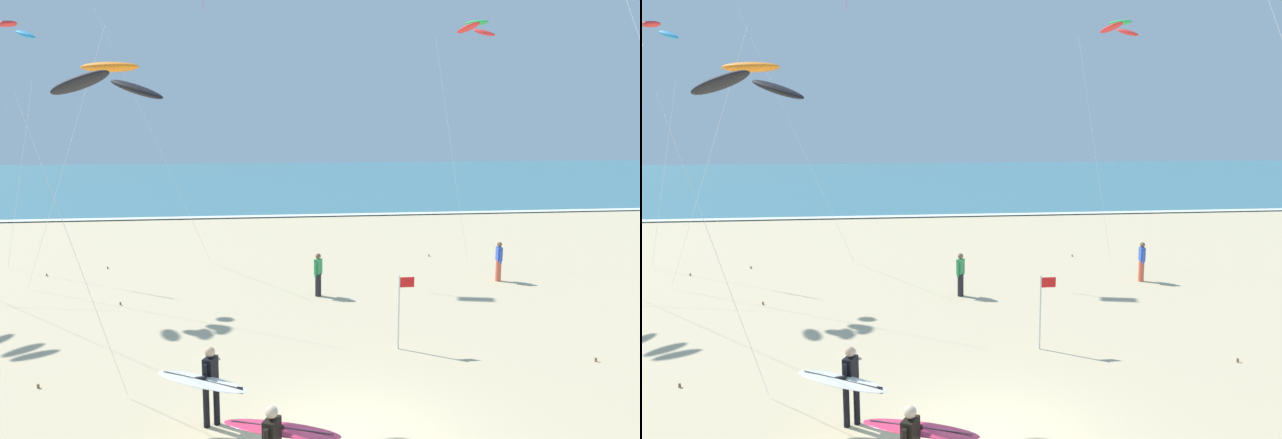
# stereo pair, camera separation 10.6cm
# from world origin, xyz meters

# --- Properties ---
(ground_plane) EXTENTS (160.00, 160.00, 0.00)m
(ground_plane) POSITION_xyz_m (0.00, 0.00, 0.00)
(ground_plane) COLOR #D1BA8E
(ocean_water) EXTENTS (160.00, 60.00, 0.08)m
(ocean_water) POSITION_xyz_m (0.00, 58.68, 0.04)
(ocean_water) COLOR teal
(ocean_water) RESTS_ON ground
(shoreline_foam) EXTENTS (160.00, 0.92, 0.01)m
(shoreline_foam) POSITION_xyz_m (0.00, 28.98, 0.09)
(shoreline_foam) COLOR white
(shoreline_foam) RESTS_ON ocean_water
(surfer_lead) EXTENTS (2.11, 1.39, 1.71)m
(surfer_lead) POSITION_xyz_m (-1.61, -1.69, 1.04)
(surfer_lead) COLOR black
(surfer_lead) RESTS_ON ground
(surfer_trailing) EXTENTS (2.00, 1.29, 1.71)m
(surfer_trailing) POSITION_xyz_m (-2.88, 0.71, 1.04)
(surfer_trailing) COLOR black
(surfer_trailing) RESTS_ON ground
(kite_arc_amber_far) EXTENTS (3.31, 3.02, 7.42)m
(kite_arc_amber_far) POSITION_xyz_m (-4.79, 2.33, 7.05)
(kite_arc_amber_far) COLOR black
(kite_arc_amber_far) RESTS_ON ground
(kite_arc_emerald_close) EXTENTS (2.53, 2.57, 10.59)m
(kite_arc_emerald_close) POSITION_xyz_m (7.89, 14.32, 10.27)
(kite_arc_emerald_close) COLOR red
(kite_arc_emerald_close) RESTS_ON ground
(kite_arc_scarlet_outer) EXTENTS (4.78, 3.51, 9.79)m
(kite_arc_scarlet_outer) POSITION_xyz_m (-10.28, 12.06, 9.48)
(kite_arc_scarlet_outer) COLOR #2D99DB
(kite_arc_scarlet_outer) RESTS_ON ground
(bystander_green_top) EXTENTS (0.33, 0.42, 1.59)m
(bystander_green_top) POSITION_xyz_m (0.50, 9.86, 0.81)
(bystander_green_top) COLOR black
(bystander_green_top) RESTS_ON ground
(bystander_blue_top) EXTENTS (0.22, 0.50, 1.59)m
(bystander_blue_top) POSITION_xyz_m (7.90, 11.05, 0.81)
(bystander_blue_top) COLOR #D8593F
(bystander_blue_top) RESTS_ON ground
(lifeguard_flag) EXTENTS (0.45, 0.05, 2.10)m
(lifeguard_flag) POSITION_xyz_m (2.13, 4.49, 1.27)
(lifeguard_flag) COLOR silver
(lifeguard_flag) RESTS_ON ground
(beach_ball) EXTENTS (0.28, 0.28, 0.28)m
(beach_ball) POSITION_xyz_m (-3.07, 4.49, 0.14)
(beach_ball) COLOR white
(beach_ball) RESTS_ON ground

